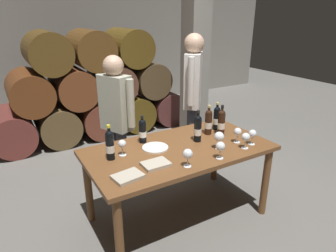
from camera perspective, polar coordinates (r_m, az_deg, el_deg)
The scene contains 23 objects.
ground_plane at distance 3.15m, azimuth 1.93°, elevation -16.80°, with size 14.00×14.00×0.00m, color #66635E.
cellar_back_wall at distance 6.46m, azimuth -19.03°, elevation 15.14°, with size 10.00×0.24×2.80m, color gray.
barrel_stack at distance 5.03m, azimuth -14.15°, elevation 6.77°, with size 3.12×0.90×1.69m.
stone_pillar at distance 4.59m, azimuth 5.22°, elevation 12.96°, with size 0.32×0.32×2.60m, color gray.
dining_table at distance 2.80m, azimuth 2.10°, elevation -5.89°, with size 1.70×0.90×0.76m.
wine_bottle_0 at distance 2.86m, azimuth 5.71°, elevation -0.41°, with size 0.07×0.07×0.31m.
wine_bottle_1 at distance 2.54m, azimuth -11.06°, elevation -3.52°, with size 0.07×0.07×0.31m.
wine_bottle_2 at distance 3.04m, azimuth 10.19°, elevation 0.72°, with size 0.07×0.07×0.31m.
wine_bottle_3 at distance 3.18m, azimuth 9.32°, elevation 1.54°, with size 0.07×0.07×0.30m.
wine_bottle_4 at distance 2.84m, azimuth -4.90°, elevation -0.90°, with size 0.07×0.07×0.27m.
wine_bottle_5 at distance 3.04m, azimuth 7.75°, elevation 0.81°, with size 0.07×0.07×0.31m.
wine_glass_0 at distance 2.55m, azimuth 10.00°, elevation -3.93°, with size 0.08×0.08×0.15m.
wine_glass_1 at distance 2.73m, azimuth 9.75°, elevation -2.09°, with size 0.09×0.09×0.16m.
wine_glass_2 at distance 2.39m, azimuth 3.79°, elevation -5.42°, with size 0.08×0.08×0.15m.
wine_glass_3 at distance 2.79m, azimuth 14.65°, elevation -2.15°, with size 0.08×0.08×0.15m.
wine_glass_4 at distance 2.90m, azimuth 13.18°, elevation -1.16°, with size 0.07×0.07×0.15m.
wine_glass_5 at distance 2.60m, azimuth -8.76°, elevation -3.51°, with size 0.07×0.07×0.15m.
wine_glass_6 at distance 2.89m, azimuth 15.86°, elevation -1.49°, with size 0.07×0.07×0.15m.
tasting_notebook at distance 2.44m, azimuth -2.38°, elevation -7.31°, with size 0.22×0.16×0.03m, color #B2A893.
leather_ledger at distance 2.29m, azimuth -7.71°, elevation -9.58°, with size 0.22×0.16×0.03m, color #B2A893.
serving_plate at distance 2.74m, azimuth -2.45°, elevation -4.15°, with size 0.24×0.24×0.01m, color white.
sommelier_presenting at distance 3.60m, azimuth 4.75°, elevation 6.62°, with size 0.36×0.39×1.72m.
taster_seated_left at distance 3.16m, azimuth -9.85°, elevation 2.05°, with size 0.29×0.46×1.54m.
Camera 1 is at (-1.36, -2.10, 1.93)m, focal length 31.86 mm.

